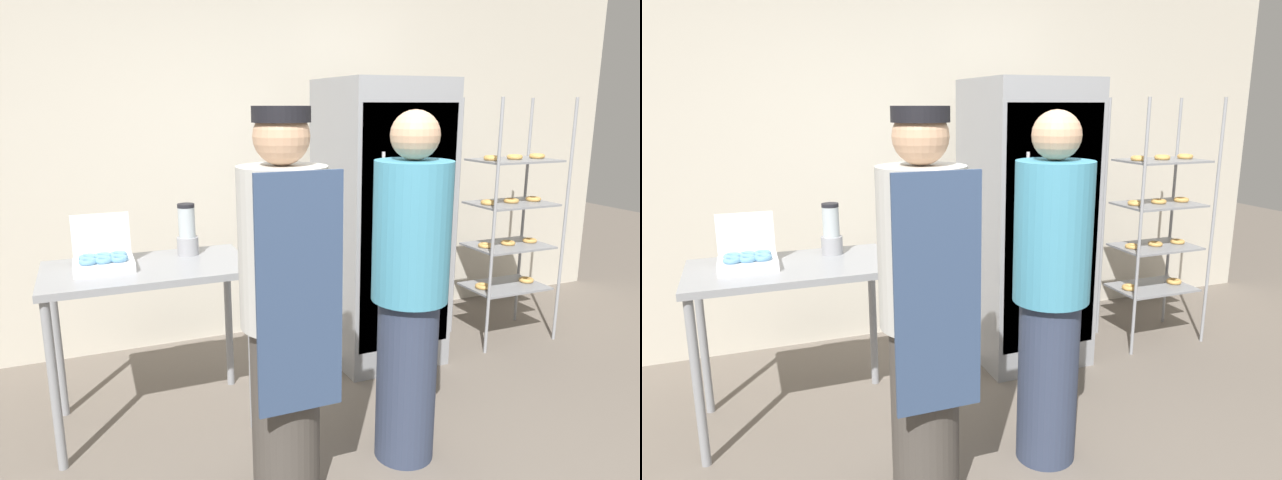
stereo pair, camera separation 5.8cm
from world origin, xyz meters
TOP-DOWN VIEW (x-y plane):
  - back_wall at (0.00, 2.31)m, footprint 6.40×0.12m
  - refrigerator at (0.61, 1.56)m, footprint 0.70×0.77m
  - baking_rack at (1.60, 1.45)m, footprint 0.64×0.44m
  - prep_counter at (-0.92, 1.22)m, footprint 1.02×0.61m
  - donut_box at (-1.13, 1.23)m, footprint 0.29×0.23m
  - blender_pitcher at (-0.69, 1.36)m, footprint 0.12×0.12m
  - person_baker at (-0.48, 0.34)m, footprint 0.36×0.37m
  - person_customer at (0.16, 0.44)m, footprint 0.35×0.35m

SIDE VIEW (x-z plane):
  - prep_counter at x=-0.92m, z-range 0.32..1.20m
  - person_customer at x=0.16m, z-range 0.02..1.68m
  - baking_rack at x=1.60m, z-range 0.00..1.73m
  - person_baker at x=-0.48m, z-range 0.03..1.72m
  - refrigerator at x=0.61m, z-range 0.00..1.85m
  - donut_box at x=-1.13m, z-range 0.79..1.06m
  - blender_pitcher at x=-0.69m, z-range 0.86..1.15m
  - back_wall at x=0.00m, z-range 0.00..3.06m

